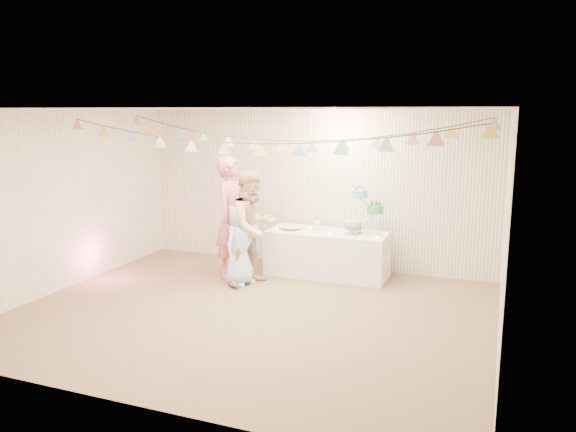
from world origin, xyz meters
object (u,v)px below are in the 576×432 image
(person_adult_b, at_px, (253,228))
(person_child, at_px, (240,244))
(table, at_px, (327,254))
(cake_stand, at_px, (363,209))
(person_adult_a, at_px, (232,217))

(person_adult_b, distance_m, person_child, 0.31)
(table, bearing_deg, cake_stand, 5.19)
(cake_stand, bearing_deg, table, -174.81)
(cake_stand, bearing_deg, person_adult_b, -149.47)
(person_adult_a, height_order, person_child, person_adult_a)
(table, bearing_deg, person_adult_a, -157.34)
(table, xyz_separation_m, person_child, (-1.08, -0.90, 0.26))
(person_adult_a, xyz_separation_m, person_adult_b, (0.47, -0.24, -0.08))
(cake_stand, xyz_separation_m, person_child, (-1.63, -0.95, -0.48))
(person_adult_a, height_order, person_adult_b, person_adult_a)
(table, xyz_separation_m, cake_stand, (0.55, 0.05, 0.75))
(table, height_order, person_adult_a, person_adult_a)
(cake_stand, xyz_separation_m, person_adult_b, (-1.47, -0.86, -0.23))
(person_adult_b, bearing_deg, table, -26.03)
(cake_stand, relative_size, person_adult_a, 0.37)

